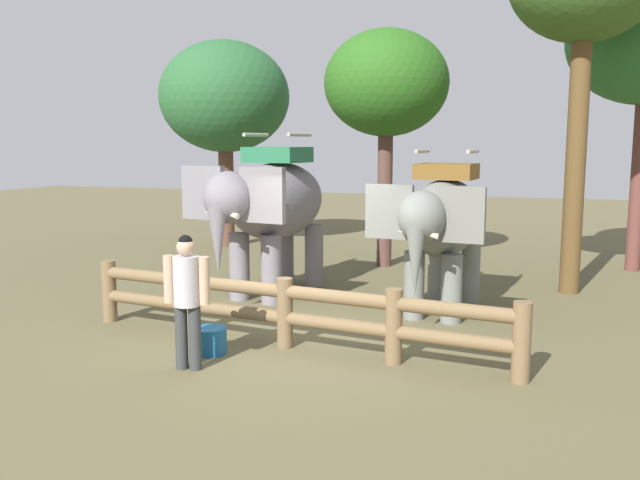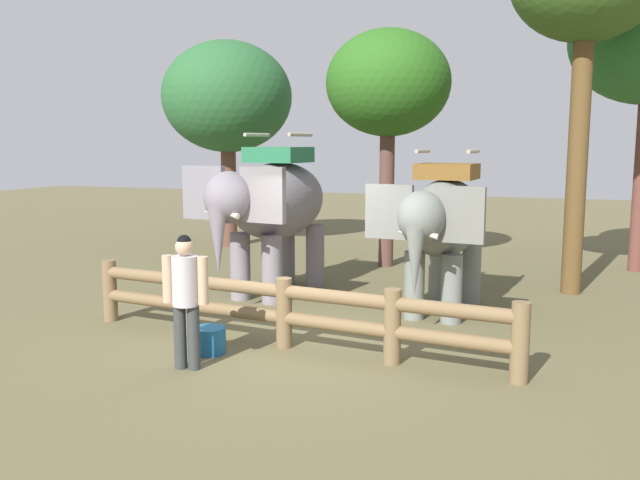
{
  "view_description": "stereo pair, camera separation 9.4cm",
  "coord_description": "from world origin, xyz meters",
  "px_view_note": "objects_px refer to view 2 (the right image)",
  "views": [
    {
      "loc": [
        3.65,
        -9.28,
        3.02
      ],
      "look_at": [
        0.0,
        1.32,
        1.4
      ],
      "focal_mm": 37.57,
      "sensor_mm": 36.0,
      "label": 1
    },
    {
      "loc": [
        3.74,
        -9.25,
        3.02
      ],
      "look_at": [
        0.0,
        1.32,
        1.4
      ],
      "focal_mm": 37.57,
      "sensor_mm": 36.0,
      "label": 2
    }
  ],
  "objects_px": {
    "tree_far_left": "(388,85)",
    "tree_far_right": "(227,98)",
    "feed_bucket": "(209,340)",
    "log_fence": "(284,307)",
    "elephant_near_left": "(273,205)",
    "tourist_woman_in_black": "(186,292)",
    "elephant_center": "(443,222)"
  },
  "relations": [
    {
      "from": "log_fence",
      "to": "elephant_center",
      "type": "relative_size",
      "value": 2.05
    },
    {
      "from": "elephant_center",
      "to": "feed_bucket",
      "type": "height_order",
      "value": "elephant_center"
    },
    {
      "from": "elephant_near_left",
      "to": "tourist_woman_in_black",
      "type": "bearing_deg",
      "value": -81.3
    },
    {
      "from": "elephant_center",
      "to": "tree_far_right",
      "type": "relative_size",
      "value": 0.58
    },
    {
      "from": "log_fence",
      "to": "tree_far_right",
      "type": "distance_m",
      "value": 10.81
    },
    {
      "from": "tree_far_left",
      "to": "elephant_center",
      "type": "bearing_deg",
      "value": -64.12
    },
    {
      "from": "elephant_near_left",
      "to": "feed_bucket",
      "type": "relative_size",
      "value": 8.01
    },
    {
      "from": "tree_far_right",
      "to": "elephant_center",
      "type": "bearing_deg",
      "value": -39.07
    },
    {
      "from": "log_fence",
      "to": "feed_bucket",
      "type": "relative_size",
      "value": 14.76
    },
    {
      "from": "tourist_woman_in_black",
      "to": "feed_bucket",
      "type": "relative_size",
      "value": 3.84
    },
    {
      "from": "tourist_woman_in_black",
      "to": "tree_far_left",
      "type": "height_order",
      "value": "tree_far_left"
    },
    {
      "from": "elephant_near_left",
      "to": "tree_far_left",
      "type": "xyz_separation_m",
      "value": [
        1.36,
        3.88,
        2.59
      ]
    },
    {
      "from": "tree_far_left",
      "to": "tree_far_right",
      "type": "bearing_deg",
      "value": 162.77
    },
    {
      "from": "elephant_center",
      "to": "tourist_woman_in_black",
      "type": "relative_size",
      "value": 1.87
    },
    {
      "from": "tree_far_left",
      "to": "feed_bucket",
      "type": "relative_size",
      "value": 12.04
    },
    {
      "from": "elephant_center",
      "to": "tree_far_right",
      "type": "bearing_deg",
      "value": 140.93
    },
    {
      "from": "log_fence",
      "to": "elephant_near_left",
      "type": "height_order",
      "value": "elephant_near_left"
    },
    {
      "from": "elephant_near_left",
      "to": "tree_far_left",
      "type": "height_order",
      "value": "tree_far_left"
    },
    {
      "from": "elephant_center",
      "to": "tree_far_left",
      "type": "xyz_separation_m",
      "value": [
        -2.06,
        4.25,
        2.76
      ]
    },
    {
      "from": "elephant_near_left",
      "to": "feed_bucket",
      "type": "xyz_separation_m",
      "value": [
        0.64,
        -3.81,
        -1.62
      ]
    },
    {
      "from": "log_fence",
      "to": "feed_bucket",
      "type": "height_order",
      "value": "log_fence"
    },
    {
      "from": "elephant_center",
      "to": "tourist_woman_in_black",
      "type": "xyz_separation_m",
      "value": [
        -2.73,
        -4.14,
        -0.58
      ]
    },
    {
      "from": "elephant_near_left",
      "to": "tourist_woman_in_black",
      "type": "xyz_separation_m",
      "value": [
        0.69,
        -4.51,
        -0.76
      ]
    },
    {
      "from": "elephant_near_left",
      "to": "feed_bucket",
      "type": "bearing_deg",
      "value": -80.43
    },
    {
      "from": "elephant_near_left",
      "to": "tree_far_right",
      "type": "distance_m",
      "value": 7.1
    },
    {
      "from": "tree_far_left",
      "to": "tree_far_right",
      "type": "relative_size",
      "value": 0.97
    },
    {
      "from": "log_fence",
      "to": "tree_far_right",
      "type": "height_order",
      "value": "tree_far_right"
    },
    {
      "from": "tree_far_right",
      "to": "elephant_near_left",
      "type": "bearing_deg",
      "value": -55.43
    },
    {
      "from": "tree_far_left",
      "to": "feed_bucket",
      "type": "bearing_deg",
      "value": -95.35
    },
    {
      "from": "tree_far_right",
      "to": "log_fence",
      "type": "bearing_deg",
      "value": -58.39
    },
    {
      "from": "elephant_center",
      "to": "elephant_near_left",
      "type": "bearing_deg",
      "value": 173.89
    },
    {
      "from": "tourist_woman_in_black",
      "to": "tree_far_right",
      "type": "height_order",
      "value": "tree_far_right"
    }
  ]
}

